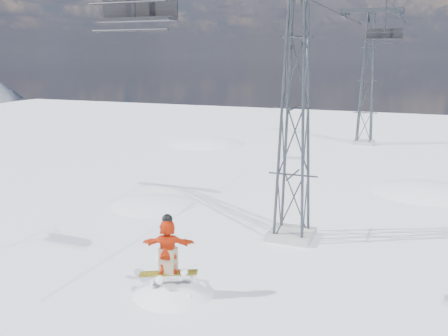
{
  "coord_description": "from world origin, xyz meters",
  "views": [
    {
      "loc": [
        5.66,
        -11.57,
        7.51
      ],
      "look_at": [
        -1.16,
        5.25,
        3.44
      ],
      "focal_mm": 40.0,
      "sensor_mm": 36.0,
      "label": 1
    }
  ],
  "objects": [
    {
      "name": "lift_chair_mid",
      "position": [
        3.0,
        20.36,
        8.76
      ],
      "size": [
        2.11,
        0.61,
        2.62
      ],
      "color": "black",
      "rests_on": "ground"
    },
    {
      "name": "lift_tower_far",
      "position": [
        0.8,
        33.0,
        5.47
      ],
      "size": [
        5.2,
        1.8,
        11.43
      ],
      "color": "#999999",
      "rests_on": "ground"
    },
    {
      "name": "lift_chair_near",
      "position": [
        -1.4,
        -0.13,
        8.66
      ],
      "size": [
        2.21,
        0.63,
        2.73
      ],
      "color": "black",
      "rests_on": "ground"
    },
    {
      "name": "snow_terrain",
      "position": [
        -4.77,
        21.24,
        -9.59
      ],
      "size": [
        39.0,
        37.0,
        22.0
      ],
      "color": "white",
      "rests_on": "ground"
    },
    {
      "name": "ground",
      "position": [
        0.0,
        0.0,
        0.0
      ],
      "size": [
        120.0,
        120.0,
        0.0
      ],
      "primitive_type": "plane",
      "color": "white",
      "rests_on": "ground"
    },
    {
      "name": "lift_tower_near",
      "position": [
        0.8,
        8.0,
        5.47
      ],
      "size": [
        5.2,
        1.8,
        11.43
      ],
      "color": "#999999",
      "rests_on": "ground"
    }
  ]
}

